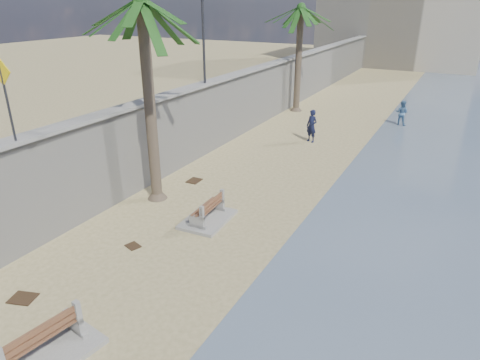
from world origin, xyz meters
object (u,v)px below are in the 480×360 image
(bench_near, at_px, (39,343))
(person_a, at_px, (312,124))
(person_b, at_px, (402,111))
(palm_back, at_px, (301,9))
(bench_far, at_px, (207,211))
(palm_mid, at_px, (141,4))

(bench_near, xyz_separation_m, person_a, (0.07, 17.94, 0.60))
(person_b, bearing_deg, person_a, 65.20)
(bench_near, distance_m, person_b, 24.32)
(bench_near, bearing_deg, palm_back, 97.70)
(bench_near, xyz_separation_m, person_b, (3.96, 23.99, 0.43))
(bench_near, xyz_separation_m, palm_back, (-3.30, 24.43, 6.38))
(bench_far, distance_m, palm_back, 18.63)
(bench_far, xyz_separation_m, person_a, (0.19, 10.71, 0.66))
(bench_far, height_order, palm_back, palm_back)
(palm_mid, xyz_separation_m, person_a, (3.01, 10.03, -6.22))
(palm_mid, distance_m, person_b, 18.63)
(palm_back, xyz_separation_m, person_b, (7.27, -0.44, -5.95))
(bench_far, bearing_deg, palm_mid, 166.39)
(palm_mid, xyz_separation_m, person_b, (6.90, 16.08, -6.40))
(palm_mid, distance_m, palm_back, 16.52)
(bench_far, relative_size, person_a, 1.04)
(bench_near, height_order, person_a, person_a)
(palm_mid, height_order, person_b, palm_mid)
(bench_far, distance_m, palm_mid, 7.47)
(palm_back, height_order, person_b, palm_back)
(person_a, bearing_deg, palm_back, 138.20)
(bench_near, relative_size, palm_mid, 0.32)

